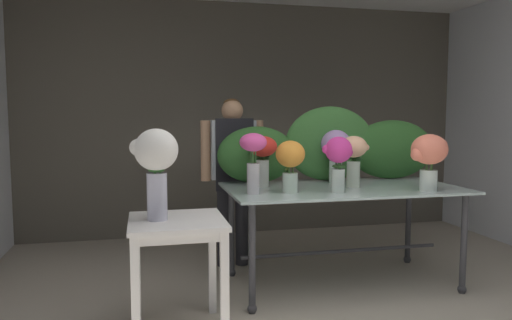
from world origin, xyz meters
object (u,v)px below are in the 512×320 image
Objects in this scene: display_table_glass at (342,201)px; vase_peach_dahlias at (354,155)px; vase_scarlet_anemones at (262,154)px; vase_white_roses_tall at (156,162)px; vase_magenta_peonies at (339,157)px; vase_lilac_stock at (336,149)px; florist at (233,164)px; vase_sunset_snapdragons at (290,160)px; side_table_white at (177,236)px; vase_fuchsia_hydrangea at (253,155)px; vase_coral_tulips at (429,155)px.

vase_peach_dahlias is at bearing -20.44° from display_table_glass.
vase_scarlet_anemones is 0.72× the size of vase_white_roses_tall.
vase_magenta_peonies is 0.93× the size of vase_lilac_stock.
vase_lilac_stock is at bearing -30.55° from florist.
vase_sunset_snapdragons is (-0.36, 0.08, -0.03)m from vase_magenta_peonies.
side_table_white is 0.87m from vase_fuchsia_hydrangea.
vase_sunset_snapdragons reaches higher than side_table_white.
vase_lilac_stock is 1.16× the size of vase_sunset_snapdragons.
vase_fuchsia_hydrangea reaches higher than vase_coral_tulips.
vase_peach_dahlias is 0.58m from vase_coral_tulips.
florist is 1.51m from vase_white_roses_tall.
display_table_glass is 2.55× the size of side_table_white.
vase_scarlet_anemones reaches higher than side_table_white.
vase_scarlet_anemones is (-0.49, 0.40, 0.00)m from vase_magenta_peonies.
vase_magenta_peonies reaches higher than display_table_glass.
vase_lilac_stock is 1.75m from vase_white_roses_tall.
vase_scarlet_anemones is (-0.64, 0.15, 0.39)m from display_table_glass.
display_table_glass is 0.64m from vase_sunset_snapdragons.
vase_sunset_snapdragons is (0.29, -0.88, 0.11)m from florist.
vase_scarlet_anemones is 1.05× the size of vase_sunset_snapdragons.
vase_scarlet_anemones is (-1.21, 0.49, -0.01)m from vase_coral_tulips.
vase_white_roses_tall is at bearing -149.45° from vase_fuchsia_hydrangea.
vase_magenta_peonies is 1.08× the size of vase_sunset_snapdragons.
vase_magenta_peonies reaches higher than vase_peach_dahlias.
vase_fuchsia_hydrangea is 0.84m from vase_white_roses_tall.
vase_magenta_peonies is (-0.22, -0.23, 0.01)m from vase_peach_dahlias.
vase_lilac_stock reaches higher than vase_fuchsia_hydrangea.
display_table_glass is 4.57× the size of vase_scarlet_anemones.
vase_scarlet_anemones is at bearing 166.89° from display_table_glass.
vase_magenta_peonies is 1.02× the size of vase_scarlet_anemones.
florist is 3.93× the size of vase_sunset_snapdragons.
vase_magenta_peonies is 0.93× the size of vase_fuchsia_hydrangea.
display_table_glass is 0.48m from vase_magenta_peonies.
vase_fuchsia_hydrangea is 0.92m from vase_lilac_stock.
side_table_white is 1.16m from vase_scarlet_anemones.
vase_fuchsia_hydrangea is (-0.15, -0.33, 0.02)m from vase_scarlet_anemones.
vase_lilac_stock is 0.67m from vase_sunset_snapdragons.
vase_scarlet_anemones is at bearing 65.59° from vase_fuchsia_hydrangea.
side_table_white is at bearing -0.05° from vase_white_roses_tall.
vase_sunset_snapdragons is (0.89, 0.44, 0.43)m from side_table_white.
display_table_glass is 4.14× the size of vase_lilac_stock.
vase_sunset_snapdragons is (-1.07, 0.17, -0.04)m from vase_coral_tulips.
vase_lilac_stock reaches higher than vase_coral_tulips.
vase_sunset_snapdragons is at bearing 23.39° from vase_white_roses_tall.
vase_scarlet_anemones is 1.15m from vase_white_roses_tall.
vase_white_roses_tall is (-1.51, -0.61, 0.41)m from display_table_glass.
vase_white_roses_tall is at bearing -158.08° from display_table_glass.
display_table_glass is at bearing 148.66° from vase_coral_tulips.
vase_peach_dahlias is (1.47, 0.58, 0.44)m from side_table_white.
vase_scarlet_anemones reaches higher than vase_sunset_snapdragons.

